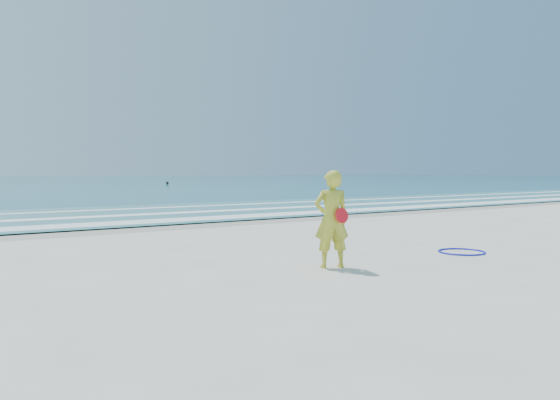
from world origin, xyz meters
TOP-DOWN VIEW (x-y plane):
  - ground at (0.00, 0.00)m, footprint 400.00×400.00m
  - wet_sand at (0.00, 9.00)m, footprint 400.00×2.40m
  - shallow at (0.00, 14.00)m, footprint 400.00×10.00m
  - foam_near at (0.00, 10.30)m, footprint 400.00×1.40m
  - foam_mid at (0.00, 13.20)m, footprint 400.00×0.90m
  - foam_far at (0.00, 16.50)m, footprint 400.00×0.60m
  - hoop at (2.44, 0.29)m, footprint 1.16×1.16m
  - buoy at (21.22, 58.80)m, footprint 0.37×0.37m
  - woman at (-0.94, 0.50)m, footprint 0.73×0.62m

SIDE VIEW (x-z plane):
  - ground at x=0.00m, z-range 0.00..0.00m
  - wet_sand at x=0.00m, z-range 0.00..0.00m
  - hoop at x=2.44m, z-range 0.00..0.03m
  - shallow at x=0.00m, z-range 0.04..0.05m
  - foam_near at x=0.00m, z-range 0.05..0.06m
  - foam_mid at x=0.00m, z-range 0.05..0.06m
  - foam_far at x=0.00m, z-range 0.05..0.06m
  - buoy at x=21.22m, z-range 0.04..0.41m
  - woman at x=-0.94m, z-range 0.00..1.71m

